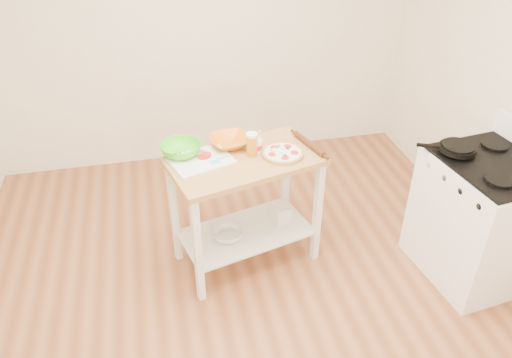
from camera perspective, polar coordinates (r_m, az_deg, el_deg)
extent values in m
cube|color=#A2623B|center=(3.55, -0.14, -15.38)|extent=(4.00, 4.50, 0.02)
cube|color=white|center=(4.75, -6.44, 17.27)|extent=(4.00, 0.02, 2.70)
cube|color=#B7894B|center=(3.42, -1.25, 2.07)|extent=(1.14, 0.80, 0.04)
cube|color=white|center=(3.78, -1.14, -6.10)|extent=(1.05, 0.72, 0.02)
cube|color=white|center=(3.37, -6.66, -8.30)|extent=(0.06, 0.06, 0.86)
cube|color=white|center=(3.72, -9.33, -3.92)|extent=(0.06, 0.06, 0.86)
cube|color=white|center=(3.70, 7.03, -3.87)|extent=(0.06, 0.06, 0.86)
cube|color=white|center=(4.02, 3.38, -0.25)|extent=(0.06, 0.06, 0.86)
cube|color=white|center=(3.90, 24.11, -4.31)|extent=(0.75, 0.85, 0.92)
cube|color=black|center=(3.65, 25.78, 1.55)|extent=(0.70, 0.80, 0.02)
cylinder|color=black|center=(3.64, 22.04, 3.28)|extent=(0.25, 0.25, 0.03)
cube|color=black|center=(3.61, 19.08, 3.62)|extent=(0.15, 0.08, 0.02)
cylinder|color=tan|center=(3.45, 3.06, 2.84)|extent=(0.29, 0.29, 0.02)
cylinder|color=tan|center=(3.44, 3.06, 3.02)|extent=(0.29, 0.29, 0.01)
cylinder|color=white|center=(3.44, 3.06, 3.03)|extent=(0.25, 0.25, 0.01)
cylinder|color=red|center=(3.50, 3.63, 3.74)|extent=(0.06, 0.06, 0.01)
cylinder|color=red|center=(3.48, 2.07, 3.62)|extent=(0.06, 0.06, 0.01)
cylinder|color=red|center=(3.40, 1.85, 2.82)|extent=(0.06, 0.06, 0.01)
cylinder|color=red|center=(3.37, 3.34, 2.43)|extent=(0.06, 0.06, 0.01)
cylinder|color=red|center=(3.43, 4.44, 3.01)|extent=(0.06, 0.06, 0.01)
sphere|color=white|center=(3.48, 3.06, 3.57)|extent=(0.03, 0.03, 0.03)
sphere|color=white|center=(3.45, 2.09, 3.31)|extent=(0.03, 0.03, 0.03)
sphere|color=white|center=(3.39, 2.47, 2.73)|extent=(0.03, 0.03, 0.03)
plane|color=#134F16|center=(3.47, 3.66, 3.52)|extent=(0.03, 0.03, 0.00)
plane|color=#134F16|center=(3.50, 2.62, 3.79)|extent=(0.03, 0.03, 0.00)
plane|color=#134F16|center=(3.44, 1.92, 3.30)|extent=(0.03, 0.03, 0.00)
plane|color=#134F16|center=(3.40, 2.57, 2.88)|extent=(0.03, 0.03, 0.00)
plane|color=#134F16|center=(3.39, 3.38, 2.74)|extent=(0.03, 0.03, 0.00)
cube|color=white|center=(3.40, -6.29, 2.14)|extent=(0.47, 0.41, 0.01)
cube|color=#F4EACC|center=(3.40, -8.64, 2.38)|extent=(0.03, 0.03, 0.02)
cube|color=#F4EACC|center=(3.42, -8.10, 2.54)|extent=(0.03, 0.03, 0.02)
cube|color=#F4EACC|center=(3.43, -7.57, 2.70)|extent=(0.03, 0.03, 0.02)
cube|color=#F4EACC|center=(3.43, -8.87, 2.64)|extent=(0.03, 0.03, 0.02)
cube|color=#F4EACC|center=(3.44, -8.34, 2.80)|extent=(0.03, 0.03, 0.02)
cube|color=#F4EACC|center=(3.45, -7.81, 2.95)|extent=(0.03, 0.03, 0.02)
cylinder|color=red|center=(3.41, -6.14, 2.53)|extent=(0.07, 0.07, 0.01)
cylinder|color=red|center=(3.42, -5.92, 2.68)|extent=(0.07, 0.07, 0.01)
cylinder|color=red|center=(3.42, -5.70, 2.83)|extent=(0.07, 0.07, 0.01)
cube|color=#53D2D3|center=(3.35, -4.69, 1.99)|extent=(0.07, 0.05, 0.01)
cylinder|color=#53D2D3|center=(3.40, -3.76, 2.50)|extent=(0.10, 0.04, 0.01)
cube|color=silver|center=(3.48, -7.32, 3.03)|extent=(0.18, 0.03, 0.00)
cube|color=black|center=(3.46, -9.43, 2.72)|extent=(0.10, 0.02, 0.01)
imported|color=orange|center=(3.55, -3.05, 4.30)|extent=(0.32, 0.32, 0.07)
imported|color=#4BDC24|center=(3.46, -8.57, 3.35)|extent=(0.37, 0.37, 0.09)
cylinder|color=orange|center=(3.41, -0.47, 3.82)|extent=(0.08, 0.08, 0.14)
cylinder|color=white|center=(3.37, -0.48, 5.04)|extent=(0.08, 0.08, 0.02)
cylinder|color=white|center=(3.45, 0.02, 3.78)|extent=(0.08, 0.08, 0.10)
cylinder|color=red|center=(3.45, 0.02, 3.78)|extent=(0.08, 0.08, 0.04)
cylinder|color=silver|center=(3.42, 0.35, 4.93)|extent=(0.01, 0.05, 0.10)
cylinder|color=#532B13|center=(3.56, 6.10, 3.99)|extent=(0.14, 0.35, 0.04)
imported|color=silver|center=(3.70, -3.24, -6.29)|extent=(0.28, 0.28, 0.07)
cube|color=white|center=(3.86, 2.94, -3.89)|extent=(0.15, 0.15, 0.12)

